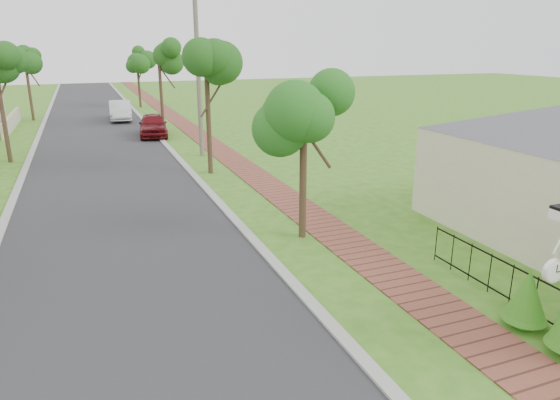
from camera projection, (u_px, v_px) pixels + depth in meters
ground at (350, 391)px, 8.62m from camera, size 160.00×160.00×0.00m
road at (105, 163)px, 25.34m from camera, size 7.00×120.00×0.02m
kerb_right at (177, 157)px, 26.62m from camera, size 0.30×120.00×0.10m
kerb_left at (26, 169)px, 24.07m from camera, size 0.30×120.00×0.10m
sidewalk at (224, 154)px, 27.53m from camera, size 1.50×120.00×0.03m
street_trees at (93, 66)px, 30.12m from camera, size 10.70×37.65×5.89m
parked_car_red at (153, 125)px, 32.54m from camera, size 2.23×4.49×1.47m
parked_car_white at (120, 111)px, 39.47m from camera, size 1.84×4.67×1.51m
near_tree at (304, 113)px, 14.47m from camera, size 1.88×1.88×4.83m
utility_pole at (198, 69)px, 25.66m from camera, size 1.20×0.24×9.02m
station_clock at (555, 269)px, 8.79m from camera, size 1.07×0.13×0.62m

